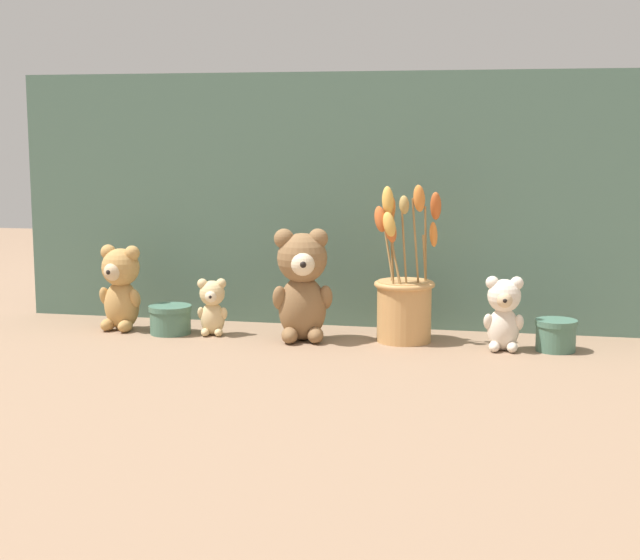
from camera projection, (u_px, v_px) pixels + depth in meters
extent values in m
plane|color=#8E7056|center=(318.00, 340.00, 2.07)|extent=(4.00, 4.00, 0.00)
cube|color=#4C6B5B|center=(333.00, 201.00, 2.18)|extent=(1.46, 0.02, 0.56)
ellipsoid|color=olive|center=(302.00, 308.00, 2.05)|extent=(0.12, 0.10, 0.14)
sphere|color=olive|center=(302.00, 258.00, 2.04)|extent=(0.11, 0.11, 0.11)
sphere|color=beige|center=(303.00, 264.00, 2.00)|extent=(0.05, 0.05, 0.05)
sphere|color=black|center=(303.00, 265.00, 1.98)|extent=(0.01, 0.01, 0.01)
sphere|color=olive|center=(320.00, 238.00, 2.03)|extent=(0.04, 0.04, 0.04)
sphere|color=olive|center=(284.00, 239.00, 2.03)|extent=(0.04, 0.04, 0.04)
ellipsoid|color=olive|center=(325.00, 297.00, 2.05)|extent=(0.04, 0.05, 0.06)
ellipsoid|color=olive|center=(280.00, 298.00, 2.04)|extent=(0.04, 0.05, 0.06)
ellipsoid|color=olive|center=(316.00, 335.00, 2.03)|extent=(0.05, 0.06, 0.03)
ellipsoid|color=olive|center=(290.00, 335.00, 2.03)|extent=(0.05, 0.06, 0.03)
ellipsoid|color=tan|center=(122.00, 305.00, 2.17)|extent=(0.09, 0.08, 0.11)
sphere|color=tan|center=(121.00, 267.00, 2.15)|extent=(0.08, 0.08, 0.08)
sphere|color=#D1B289|center=(113.00, 272.00, 2.13)|extent=(0.04, 0.04, 0.04)
sphere|color=black|center=(109.00, 272.00, 2.11)|extent=(0.01, 0.01, 0.01)
sphere|color=tan|center=(132.00, 253.00, 2.14)|extent=(0.03, 0.03, 0.03)
sphere|color=tan|center=(108.00, 252.00, 2.16)|extent=(0.03, 0.03, 0.03)
ellipsoid|color=tan|center=(135.00, 298.00, 2.14)|extent=(0.03, 0.04, 0.05)
ellipsoid|color=tan|center=(105.00, 296.00, 2.17)|extent=(0.03, 0.04, 0.05)
ellipsoid|color=tan|center=(125.00, 326.00, 2.14)|extent=(0.03, 0.05, 0.03)
ellipsoid|color=tan|center=(108.00, 325.00, 2.16)|extent=(0.03, 0.05, 0.03)
ellipsoid|color=beige|center=(503.00, 329.00, 1.97)|extent=(0.07, 0.06, 0.09)
sphere|color=beige|center=(504.00, 296.00, 1.96)|extent=(0.07, 0.07, 0.07)
sphere|color=#D1B289|center=(505.00, 300.00, 1.93)|extent=(0.03, 0.03, 0.03)
sphere|color=black|center=(505.00, 301.00, 1.92)|extent=(0.01, 0.01, 0.01)
sphere|color=beige|center=(517.00, 283.00, 1.95)|extent=(0.03, 0.03, 0.03)
sphere|color=beige|center=(492.00, 283.00, 1.96)|extent=(0.03, 0.03, 0.03)
ellipsoid|color=beige|center=(519.00, 322.00, 1.95)|extent=(0.02, 0.03, 0.04)
ellipsoid|color=beige|center=(488.00, 322.00, 1.96)|extent=(0.02, 0.03, 0.04)
ellipsoid|color=beige|center=(512.00, 347.00, 1.95)|extent=(0.02, 0.04, 0.02)
ellipsoid|color=beige|center=(494.00, 347.00, 1.96)|extent=(0.02, 0.04, 0.02)
ellipsoid|color=#DBBC84|center=(213.00, 319.00, 2.11)|extent=(0.06, 0.05, 0.07)
sphere|color=#DBBC84|center=(212.00, 293.00, 2.10)|extent=(0.05, 0.05, 0.05)
sphere|color=beige|center=(211.00, 296.00, 2.08)|extent=(0.03, 0.03, 0.03)
sphere|color=black|center=(210.00, 297.00, 2.07)|extent=(0.01, 0.01, 0.01)
sphere|color=#DBBC84|center=(221.00, 283.00, 2.10)|extent=(0.02, 0.02, 0.02)
sphere|color=#DBBC84|center=(203.00, 283.00, 2.10)|extent=(0.02, 0.02, 0.02)
ellipsoid|color=#DBBC84|center=(224.00, 313.00, 2.11)|extent=(0.02, 0.03, 0.03)
ellipsoid|color=#DBBC84|center=(201.00, 313.00, 2.11)|extent=(0.02, 0.03, 0.03)
ellipsoid|color=#DBBC84|center=(219.00, 332.00, 2.10)|extent=(0.02, 0.03, 0.02)
ellipsoid|color=#DBBC84|center=(205.00, 332.00, 2.10)|extent=(0.02, 0.03, 0.02)
cylinder|color=tan|center=(404.00, 311.00, 2.05)|extent=(0.11, 0.11, 0.13)
torus|color=tan|center=(405.00, 284.00, 2.04)|extent=(0.13, 0.13, 0.01)
cylinder|color=#9E7542|center=(426.00, 244.00, 2.02)|extent=(0.00, 0.04, 0.16)
ellipsoid|color=#C65B28|center=(436.00, 206.00, 2.00)|extent=(0.02, 0.04, 0.06)
cylinder|color=#9E7542|center=(394.00, 256.00, 2.00)|extent=(0.03, 0.02, 0.11)
ellipsoid|color=#C65B28|center=(390.00, 229.00, 1.98)|extent=(0.04, 0.04, 0.06)
cylinder|color=#9E7542|center=(392.00, 242.00, 2.01)|extent=(0.02, 0.02, 0.17)
ellipsoid|color=gold|center=(388.00, 201.00, 1.99)|extent=(0.04, 0.04, 0.06)
cylinder|color=#9E7542|center=(404.00, 244.00, 2.00)|extent=(0.02, 0.00, 0.16)
ellipsoid|color=tan|center=(404.00, 205.00, 1.98)|extent=(0.02, 0.02, 0.04)
cylinder|color=#9E7542|center=(424.00, 258.00, 2.02)|extent=(0.01, 0.04, 0.10)
ellipsoid|color=orange|center=(434.00, 234.00, 2.00)|extent=(0.02, 0.04, 0.06)
cylinder|color=#9E7542|center=(388.00, 251.00, 2.00)|extent=(0.03, 0.04, 0.13)
ellipsoid|color=#C65B28|center=(380.00, 219.00, 1.98)|extent=(0.04, 0.04, 0.06)
cylinder|color=#9E7542|center=(415.00, 241.00, 2.00)|extent=(0.02, 0.02, 0.17)
ellipsoid|color=orange|center=(419.00, 198.00, 1.98)|extent=(0.04, 0.04, 0.06)
cylinder|color=#9E7542|center=(393.00, 244.00, 2.03)|extent=(0.01, 0.01, 0.15)
ellipsoid|color=orange|center=(391.00, 208.00, 2.02)|extent=(0.02, 0.02, 0.05)
cylinder|color=#9E7542|center=(394.00, 254.00, 2.00)|extent=(0.04, 0.02, 0.12)
ellipsoid|color=gold|center=(389.00, 224.00, 1.97)|extent=(0.04, 0.04, 0.06)
cylinder|color=#47705B|center=(556.00, 338.00, 1.96)|extent=(0.08, 0.08, 0.05)
cylinder|color=#47705B|center=(556.00, 323.00, 1.96)|extent=(0.08, 0.08, 0.01)
cylinder|color=#47705B|center=(170.00, 322.00, 2.13)|extent=(0.09, 0.09, 0.05)
cylinder|color=#47705B|center=(170.00, 308.00, 2.12)|extent=(0.09, 0.09, 0.01)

